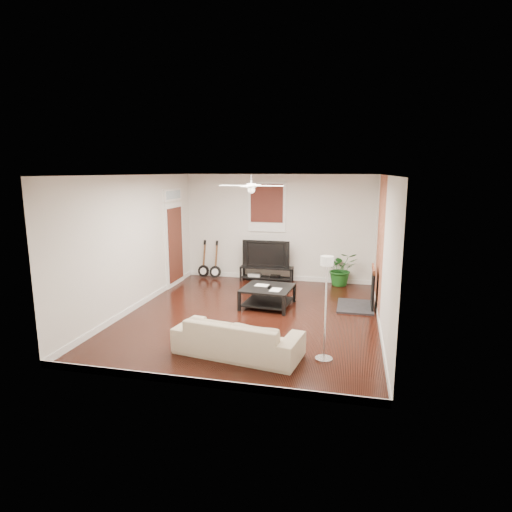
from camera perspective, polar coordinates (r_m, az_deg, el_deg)
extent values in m
cube|color=black|center=(8.73, -0.59, -7.93)|extent=(5.00, 6.00, 0.01)
cube|color=white|center=(8.25, -0.63, 10.78)|extent=(5.00, 6.00, 0.01)
cube|color=silver|center=(11.28, 2.97, 3.76)|extent=(5.00, 0.01, 2.80)
cube|color=silver|center=(5.57, -7.89, -4.12)|extent=(5.00, 0.01, 2.80)
cube|color=silver|center=(9.28, -15.81, 1.72)|extent=(0.01, 6.00, 2.80)
cube|color=silver|center=(8.17, 16.70, 0.42)|extent=(0.01, 6.00, 2.80)
cube|color=brown|center=(9.15, 16.25, 1.57)|extent=(0.02, 2.20, 2.80)
cube|color=black|center=(9.33, 14.17, -4.05)|extent=(0.80, 1.10, 0.92)
cube|color=#3C1310|center=(11.25, 1.46, 6.57)|extent=(1.00, 0.06, 1.30)
cube|color=white|center=(10.97, -10.84, 2.56)|extent=(0.08, 1.00, 2.50)
cube|color=black|center=(11.33, 1.42, -2.40)|extent=(1.39, 0.37, 0.39)
imported|color=black|center=(11.24, 1.46, 0.38)|extent=(1.25, 0.16, 0.72)
cube|color=black|center=(9.23, 1.58, -5.45)|extent=(1.11, 1.11, 0.43)
imported|color=#C5B094|center=(6.87, -2.43, -10.74)|extent=(2.12, 1.11, 0.59)
imported|color=#175218|center=(11.06, 11.30, -1.67)|extent=(0.93, 0.86, 0.88)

